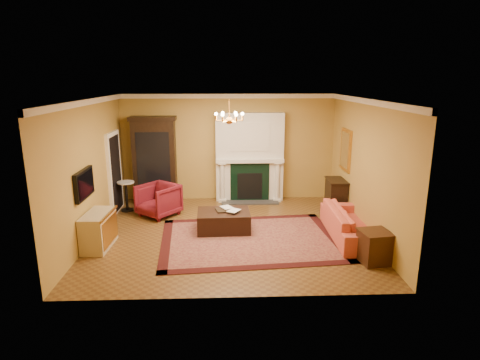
{
  "coord_description": "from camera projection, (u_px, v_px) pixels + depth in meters",
  "views": [
    {
      "loc": [
        -0.11,
        -8.53,
        3.43
      ],
      "look_at": [
        0.24,
        0.3,
        1.17
      ],
      "focal_mm": 30.0,
      "sensor_mm": 36.0,
      "label": 1
    }
  ],
  "objects": [
    {
      "name": "fireplace",
      "position": [
        250.0,
        159.0,
        11.33
      ],
      "size": [
        1.9,
        0.7,
        2.5
      ],
      "color": "silver",
      "rests_on": "wall_back"
    },
    {
      "name": "end_table",
      "position": [
        374.0,
        248.0,
        7.6
      ],
      "size": [
        0.59,
        0.59,
        0.6
      ],
      "primitive_type": "cube",
      "rotation": [
        0.0,
        0.0,
        0.16
      ],
      "color": "#331D0D",
      "rests_on": "floor"
    },
    {
      "name": "floor",
      "position": [
        230.0,
        234.0,
        9.11
      ],
      "size": [
        6.0,
        5.5,
        0.02
      ],
      "primitive_type": "cube",
      "color": "brown",
      "rests_on": "ground"
    },
    {
      "name": "coral_sofa",
      "position": [
        351.0,
        219.0,
        8.77
      ],
      "size": [
        0.72,
        2.26,
        0.88
      ],
      "primitive_type": "imported",
      "rotation": [
        0.0,
        0.0,
        1.54
      ],
      "color": "#CD5841",
      "rests_on": "floor"
    },
    {
      "name": "gilt_mirror",
      "position": [
        346.0,
        150.0,
        10.17
      ],
      "size": [
        0.06,
        0.76,
        1.05
      ],
      "color": "gold",
      "rests_on": "wall_right"
    },
    {
      "name": "ceiling",
      "position": [
        229.0,
        98.0,
        8.36
      ],
      "size": [
        6.0,
        5.5,
        0.02
      ],
      "primitive_type": "cube",
      "color": "silver",
      "rests_on": "wall_back"
    },
    {
      "name": "wall_back",
      "position": [
        228.0,
        148.0,
        11.41
      ],
      "size": [
        6.0,
        0.02,
        3.0
      ],
      "primitive_type": "cube",
      "color": "#B29140",
      "rests_on": "floor"
    },
    {
      "name": "crown_molding",
      "position": [
        229.0,
        99.0,
        9.31
      ],
      "size": [
        6.0,
        5.5,
        0.12
      ],
      "color": "white",
      "rests_on": "ceiling"
    },
    {
      "name": "oriental_rug",
      "position": [
        250.0,
        239.0,
        8.74
      ],
      "size": [
        4.05,
        3.18,
        0.02
      ],
      "primitive_type": "cube",
      "rotation": [
        0.0,
        0.0,
        0.08
      ],
      "color": "#490F19",
      "rests_on": "floor"
    },
    {
      "name": "console_table",
      "position": [
        336.0,
        197.0,
        10.43
      ],
      "size": [
        0.47,
        0.78,
        0.85
      ],
      "primitive_type": "cube",
      "rotation": [
        0.0,
        0.0,
        -0.05
      ],
      "color": "black",
      "rests_on": "floor"
    },
    {
      "name": "book_b",
      "position": [
        230.0,
        204.0,
        9.11
      ],
      "size": [
        0.2,
        0.14,
        0.31
      ],
      "primitive_type": "imported",
      "rotation": [
        0.0,
        0.0,
        -0.57
      ],
      "color": "gray",
      "rests_on": "ottoman_tray"
    },
    {
      "name": "pedestal_table",
      "position": [
        126.0,
        194.0,
        10.53
      ],
      "size": [
        0.45,
        0.45,
        0.8
      ],
      "color": "black",
      "rests_on": "floor"
    },
    {
      "name": "wall_front",
      "position": [
        232.0,
        209.0,
        6.06
      ],
      "size": [
        6.0,
        0.02,
        3.0
      ],
      "primitive_type": "cube",
      "color": "#B29140",
      "rests_on": "floor"
    },
    {
      "name": "wall_right",
      "position": [
        366.0,
        168.0,
        8.85
      ],
      "size": [
        0.02,
        5.5,
        3.0
      ],
      "primitive_type": "cube",
      "color": "#B29140",
      "rests_on": "floor"
    },
    {
      "name": "china_cabinet",
      "position": [
        155.0,
        162.0,
        11.15
      ],
      "size": [
        1.17,
        0.56,
        2.31
      ],
      "primitive_type": "cube",
      "rotation": [
        0.0,
        0.0,
        0.03
      ],
      "color": "black",
      "rests_on": "floor"
    },
    {
      "name": "topiary_right",
      "position": [
        268.0,
        150.0,
        11.24
      ],
      "size": [
        0.16,
        0.16,
        0.42
      ],
      "color": "tan",
      "rests_on": "fireplace"
    },
    {
      "name": "doorway",
      "position": [
        115.0,
        173.0,
        10.38
      ],
      "size": [
        0.08,
        1.05,
        2.1
      ],
      "color": "white",
      "rests_on": "wall_left"
    },
    {
      "name": "book_a",
      "position": [
        222.0,
        203.0,
        9.22
      ],
      "size": [
        0.21,
        0.13,
        0.31
      ],
      "primitive_type": "imported",
      "rotation": [
        0.0,
        0.0,
        0.5
      ],
      "color": "gray",
      "rests_on": "ottoman_tray"
    },
    {
      "name": "ottoman_tray",
      "position": [
        226.0,
        210.0,
        9.24
      ],
      "size": [
        0.49,
        0.42,
        0.03
      ],
      "primitive_type": "cube",
      "rotation": [
        0.0,
        0.0,
        0.22
      ],
      "color": "black",
      "rests_on": "leather_ottoman"
    },
    {
      "name": "topiary_left",
      "position": [
        231.0,
        150.0,
        11.2
      ],
      "size": [
        0.17,
        0.17,
        0.45
      ],
      "color": "tan",
      "rests_on": "fireplace"
    },
    {
      "name": "wingback_armchair",
      "position": [
        158.0,
        199.0,
        10.17
      ],
      "size": [
        1.2,
        1.19,
        0.9
      ],
      "primitive_type": "imported",
      "rotation": [
        0.0,
        0.0,
        -0.68
      ],
      "color": "maroon",
      "rests_on": "floor"
    },
    {
      "name": "commode",
      "position": [
        98.0,
        230.0,
        8.28
      ],
      "size": [
        0.51,
        1.02,
        0.74
      ],
      "primitive_type": "cube",
      "rotation": [
        0.0,
        0.0,
        -0.04
      ],
      "color": "#C0B28C",
      "rests_on": "floor"
    },
    {
      "name": "tv_panel",
      "position": [
        84.0,
        184.0,
        8.08
      ],
      "size": [
        0.09,
        0.95,
        0.58
      ],
      "color": "black",
      "rests_on": "wall_left"
    },
    {
      "name": "wall_left",
      "position": [
        90.0,
        170.0,
        8.62
      ],
      "size": [
        0.02,
        5.5,
        3.0
      ],
      "primitive_type": "cube",
      "color": "#B29140",
      "rests_on": "floor"
    },
    {
      "name": "chandelier",
      "position": [
        229.0,
        118.0,
        8.46
      ],
      "size": [
        0.63,
        0.55,
        0.53
      ],
      "color": "gold",
      "rests_on": "ceiling"
    },
    {
      "name": "leather_ottoman",
      "position": [
        224.0,
        221.0,
        9.22
      ],
      "size": [
        1.21,
        0.9,
        0.44
      ],
      "primitive_type": "cube",
      "rotation": [
        0.0,
        0.0,
        0.03
      ],
      "color": "black",
      "rests_on": "oriental_rug"
    }
  ]
}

